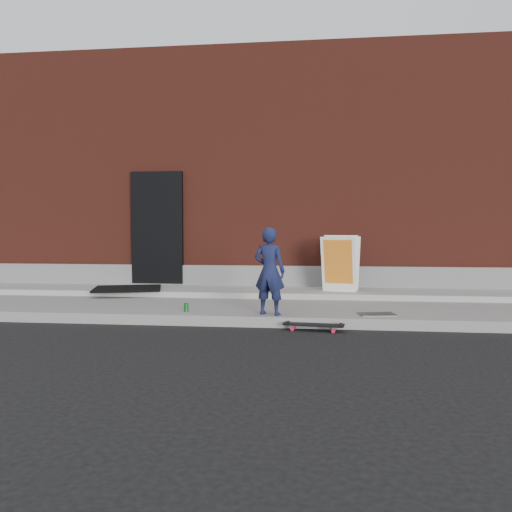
# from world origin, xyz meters

# --- Properties ---
(ground) EXTENTS (80.00, 80.00, 0.00)m
(ground) POSITION_xyz_m (0.00, 0.00, 0.00)
(ground) COLOR black
(ground) RESTS_ON ground
(sidewalk) EXTENTS (20.00, 3.00, 0.15)m
(sidewalk) POSITION_xyz_m (0.00, 1.50, 0.07)
(sidewalk) COLOR gray
(sidewalk) RESTS_ON ground
(apron) EXTENTS (20.00, 1.20, 0.10)m
(apron) POSITION_xyz_m (0.00, 2.40, 0.20)
(apron) COLOR gray
(apron) RESTS_ON sidewalk
(building) EXTENTS (20.00, 8.10, 5.00)m
(building) POSITION_xyz_m (-0.00, 6.99, 2.50)
(building) COLOR #5B2319
(building) RESTS_ON ground
(child) EXTENTS (0.52, 0.41, 1.24)m
(child) POSITION_xyz_m (-0.09, 0.20, 0.77)
(child) COLOR #161C40
(child) RESTS_ON sidewalk
(skateboard) EXTENTS (0.81, 0.31, 0.09)m
(skateboard) POSITION_xyz_m (0.54, -0.12, 0.07)
(skateboard) COLOR red
(skateboard) RESTS_ON ground
(pizza_sign) EXTENTS (0.76, 0.84, 1.01)m
(pizza_sign) POSITION_xyz_m (1.02, 2.30, 0.76)
(pizza_sign) COLOR white
(pizza_sign) RESTS_ON apron
(soda_can) EXTENTS (0.08, 0.08, 0.12)m
(soda_can) POSITION_xyz_m (-1.33, 0.31, 0.21)
(soda_can) COLOR #1C8C33
(soda_can) RESTS_ON sidewalk
(doormat) EXTENTS (1.43, 1.27, 0.03)m
(doormat) POSITION_xyz_m (-2.90, 2.06, 0.27)
(doormat) COLOR black
(doormat) RESTS_ON apron
(utility_plate) EXTENTS (0.55, 0.40, 0.02)m
(utility_plate) POSITION_xyz_m (1.43, 0.36, 0.16)
(utility_plate) COLOR #525257
(utility_plate) RESTS_ON sidewalk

